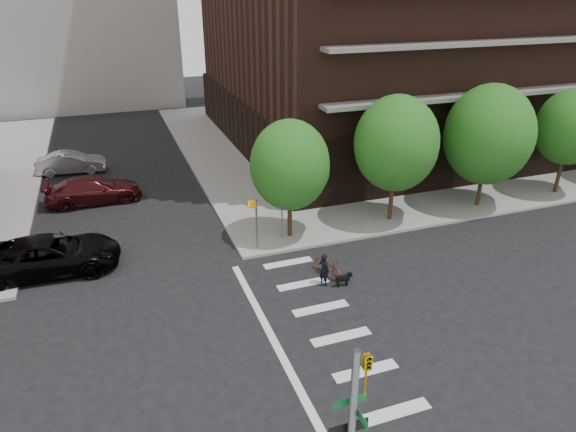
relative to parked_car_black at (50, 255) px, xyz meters
name	(u,v)px	position (x,y,z in m)	size (l,w,h in m)	color
ground	(266,355)	(7.62, -9.00, -0.87)	(120.00, 120.00, 0.00)	black
sidewalk_ne	(408,134)	(28.12, 14.50, -0.79)	(39.00, 33.00, 0.15)	gray
crosswalk	(322,341)	(9.83, -9.00, -0.86)	(3.85, 13.00, 0.01)	silver
tree_a	(290,165)	(11.62, -0.50, 3.18)	(4.00, 4.00, 5.90)	#301E11
tree_b	(396,144)	(17.62, -0.50, 3.68)	(4.50, 4.50, 6.65)	#301E11
tree_c	(489,135)	(23.62, -0.50, 3.58)	(5.00, 5.00, 6.80)	#301E11
tree_d	(570,127)	(29.62, -0.50, 3.48)	(4.00, 4.00, 6.20)	#301E11
pedestrian_signal	(262,215)	(9.94, -1.08, 0.99)	(2.18, 0.67, 2.60)	slate
parked_car_black	(50,255)	(0.00, 0.00, 0.00)	(6.24, 2.88, 1.73)	black
parked_car_maroon	(94,190)	(2.01, 8.04, -0.05)	(5.60, 2.27, 1.62)	#431215
parked_car_silver	(71,163)	(0.60, 14.15, -0.11)	(4.59, 1.60, 1.51)	#9DA0A4
scooter	(328,266)	(11.96, -4.67, -0.37)	(0.66, 1.88, 0.99)	maroon
dog_walker	(324,269)	(11.49, -5.32, -0.11)	(0.36, 0.56, 1.52)	black
dog	(344,278)	(12.26, -5.74, -0.47)	(0.74, 0.25, 0.62)	black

